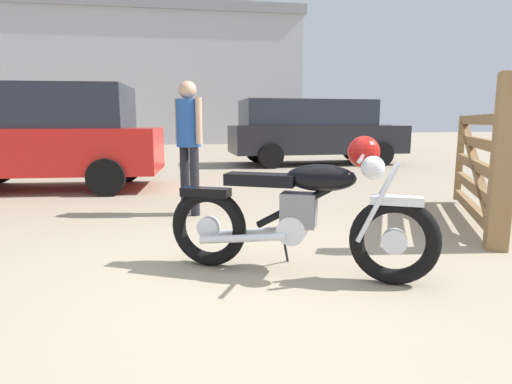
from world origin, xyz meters
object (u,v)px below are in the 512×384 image
object	(u,v)px
red_hatchback_near	(337,129)
blue_hatchback_right	(313,130)
vintage_motorcycle	(304,212)
timber_gate	(481,164)
bystander	(189,134)
pale_sedan_back	(48,136)

from	to	relation	value
red_hatchback_near	blue_hatchback_right	bearing A→B (deg)	63.76
vintage_motorcycle	timber_gate	world-z (taller)	timber_gate
vintage_motorcycle	red_hatchback_near	xyz separation A→B (m)	(6.24, 14.70, 0.34)
timber_gate	bystander	distance (m)	3.40
blue_hatchback_right	vintage_motorcycle	bearing A→B (deg)	-109.33
bystander	red_hatchback_near	xyz separation A→B (m)	(6.99, 12.36, -0.18)
timber_gate	blue_hatchback_right	size ratio (longest dim) A/B	0.49
blue_hatchback_right	red_hatchback_near	bearing A→B (deg)	62.64
timber_gate	blue_hatchback_right	xyz separation A→B (m)	(0.51, 7.18, 0.24)
pale_sedan_back	blue_hatchback_right	world-z (taller)	pale_sedan_back
blue_hatchback_right	red_hatchback_near	world-z (taller)	blue_hatchback_right
timber_gate	red_hatchback_near	bearing A→B (deg)	12.77
pale_sedan_back	red_hatchback_near	size ratio (longest dim) A/B	0.95
timber_gate	blue_hatchback_right	bearing A→B (deg)	24.48
timber_gate	pale_sedan_back	size ratio (longest dim) A/B	0.57
timber_gate	pale_sedan_back	xyz separation A→B (m)	(-5.40, 3.84, 0.21)
vintage_motorcycle	red_hatchback_near	distance (m)	15.97
timber_gate	bystander	world-z (taller)	bystander
timber_gate	blue_hatchback_right	world-z (taller)	blue_hatchback_right
blue_hatchback_right	bystander	bearing A→B (deg)	-121.63
red_hatchback_near	vintage_motorcycle	bearing A→B (deg)	68.15
vintage_motorcycle	bystander	distance (m)	2.51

